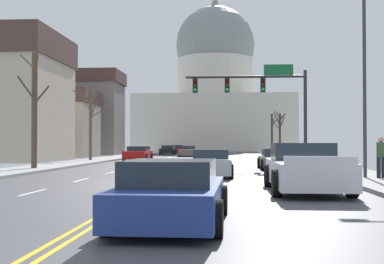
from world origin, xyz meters
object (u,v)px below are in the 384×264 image
pedestrian_00 (381,155)px  street_lamp_right (357,65)px  sedan_near_03 (172,194)px  sedan_oncoming_02 (168,150)px  sedan_oncoming_01 (188,151)px  pickup_truck_near_02 (305,169)px  sedan_near_01 (211,164)px  sedan_oncoming_00 (138,154)px  signal_gantry (261,92)px  sedan_oncoming_03 (178,149)px  sedan_near_00 (276,159)px

pedestrian_00 → street_lamp_right: bearing=163.0°
sedan_near_03 → sedan_oncoming_02: (-6.84, 55.86, -0.02)m
street_lamp_right → sedan_oncoming_01: street_lamp_right is taller
pickup_truck_near_02 → pedestrian_00: bearing=50.5°
sedan_near_01 → pickup_truck_near_02: 7.49m
sedan_oncoming_02 → sedan_oncoming_00: bearing=-89.8°
pickup_truck_near_02 → sedan_oncoming_02: pickup_truck_near_02 is taller
signal_gantry → pickup_truck_near_02: (0.34, -16.82, -4.13)m
sedan_near_01 → sedan_oncoming_02: 42.87m
signal_gantry → street_lamp_right: 12.50m
sedan_near_03 → pedestrian_00: size_ratio=2.67×
sedan_oncoming_01 → sedan_oncoming_03: 20.75m
sedan_near_00 → sedan_oncoming_03: size_ratio=1.00×
signal_gantry → sedan_oncoming_02: (-10.02, 32.21, -4.28)m
signal_gantry → sedan_oncoming_02: signal_gantry is taller
signal_gantry → street_lamp_right: street_lamp_right is taller
street_lamp_right → sedan_oncoming_00: size_ratio=1.72×
signal_gantry → sedan_near_00: 5.41m
sedan_near_00 → sedan_oncoming_03: 48.13m
pickup_truck_near_02 → pedestrian_00: 5.80m
sedan_near_01 → sedan_oncoming_00: sedan_near_01 is taller
pickup_truck_near_02 → sedan_oncoming_02: 50.11m
sedan_oncoming_01 → sedan_oncoming_02: bearing=110.4°
street_lamp_right → sedan_oncoming_02: (-13.19, 44.31, -4.18)m
sedan_oncoming_01 → street_lamp_right: bearing=-74.4°
sedan_oncoming_00 → sedan_oncoming_03: size_ratio=1.00×
sedan_near_00 → pedestrian_00: size_ratio=2.71×
pickup_truck_near_02 → sedan_oncoming_02: bearing=101.9°
signal_gantry → sedan_near_00: bearing=-78.7°
sedan_near_00 → sedan_oncoming_01: bearing=105.5°
sedan_near_03 → pedestrian_00: pedestrian_00 is taller
sedan_oncoming_03 → pedestrian_00: pedestrian_00 is taller
sedan_oncoming_00 → pedestrian_00: 26.41m
signal_gantry → sedan_near_03: size_ratio=1.79×
sedan_oncoming_00 → sedan_oncoming_03: bearing=90.0°
sedan_oncoming_00 → sedan_oncoming_02: 22.15m
sedan_near_01 → pickup_truck_near_02: bearing=-64.3°
sedan_oncoming_03 → sedan_near_00: bearing=-77.3°
pickup_truck_near_02 → sedan_near_03: bearing=-117.2°
street_lamp_right → sedan_near_03: 13.83m
sedan_oncoming_01 → pedestrian_00: bearing=-73.3°
sedan_near_00 → sedan_oncoming_02: 37.03m
sedan_oncoming_00 → sedan_near_03: bearing=-78.7°
street_lamp_right → pickup_truck_near_02: street_lamp_right is taller
pedestrian_00 → sedan_oncoming_03: bearing=104.0°
sedan_oncoming_00 → sedan_near_01: bearing=-70.8°
sedan_near_00 → sedan_oncoming_01: size_ratio=1.00×
sedan_near_00 → pedestrian_00: (3.37, -9.11, 0.49)m
sedan_oncoming_00 → pedestrian_00: size_ratio=2.72×
street_lamp_right → pickup_truck_near_02: (-2.83, -4.72, -4.03)m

